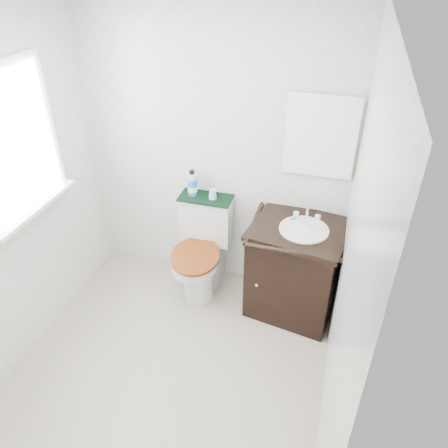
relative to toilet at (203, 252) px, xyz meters
The scene contains 14 objects.
floor 1.03m from the toilet, 87.04° to the right, with size 2.40×2.40×0.00m, color #A69F86.
ceiling 2.25m from the toilet, 87.04° to the right, with size 2.40×2.40×0.00m, color white.
wall_back 0.87m from the toilet, 77.96° to the left, with size 2.40×2.40×0.00m, color silver.
wall_front 2.32m from the toilet, 88.68° to the right, with size 2.40×2.40×0.00m, color silver.
wall_right 1.72m from the toilet, 40.02° to the right, with size 2.40×2.40×0.00m, color silver.
window 1.72m from the toilet, 144.95° to the right, with size 0.02×0.70×0.90m, color white.
mirror 1.40m from the toilet, 13.60° to the left, with size 0.50×0.02×0.60m, color silver.
toilet is the anchor object (origin of this frame).
vanity 0.82m from the toilet, ahead, with size 0.81×0.72×0.92m.
trash_bin 0.55m from the toilet, ahead, with size 0.20×0.17×0.27m.
towel 0.50m from the toilet, 90.00° to the left, with size 0.45×0.22×0.02m, color black.
mouthwash_bottle 0.62m from the toilet, 130.62° to the left, with size 0.08×0.08×0.22m.
cup 0.55m from the toilet, 62.06° to the left, with size 0.07×0.07×0.08m, color #8BB9E4.
soap_bar 0.88m from the toilet, ahead, with size 0.07×0.05×0.02m, color #1A7F7B.
Camera 1 is at (0.96, -1.90, 2.67)m, focal length 35.00 mm.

